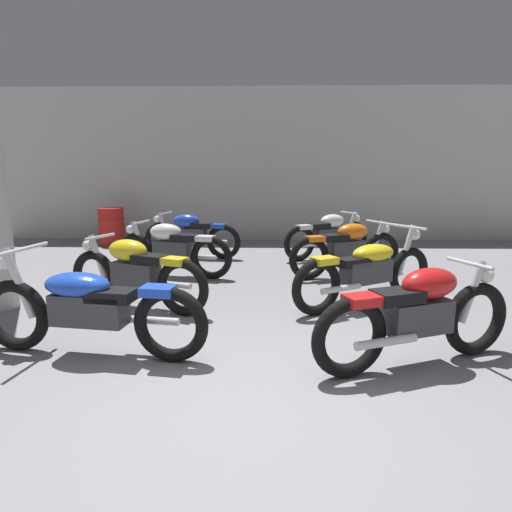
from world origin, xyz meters
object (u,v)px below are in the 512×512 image
Objects in this scene: motorcycle_left_row_1 at (135,272)px; motorcycle_left_row_3 at (191,234)px; motorcycle_right_row_0 at (419,314)px; oil_drum at (112,227)px; motorcycle_right_row_2 at (347,248)px; motorcycle_left_row_2 at (172,248)px; motorcycle_left_row_0 at (88,307)px; motorcycle_right_row_3 at (328,234)px; motorcycle_right_row_1 at (367,270)px.

motorcycle_left_row_1 is 0.96× the size of motorcycle_left_row_3.
motorcycle_right_row_0 is at bearing -59.42° from motorcycle_left_row_3.
motorcycle_right_row_0 is at bearing -27.22° from motorcycle_left_row_1.
oil_drum is (-1.94, 4.54, -0.03)m from motorcycle_left_row_1.
motorcycle_right_row_0 is 1.00× the size of motorcycle_right_row_2.
motorcycle_left_row_0 is at bearing -91.76° from motorcycle_left_row_2.
motorcycle_left_row_0 is 1.34m from motorcycle_left_row_1.
motorcycle_right_row_3 reaches higher than oil_drum.
motorcycle_right_row_2 is at bearing -30.72° from oil_drum.
motorcycle_right_row_2 is 1.48m from motorcycle_right_row_3.
motorcycle_left_row_0 is at bearing -71.86° from oil_drum.
motorcycle_right_row_2 is (2.73, -1.45, 0.00)m from motorcycle_left_row_3.
motorcycle_left_row_3 is 1.01× the size of motorcycle_right_row_1.
motorcycle_left_row_0 is 1.22× the size of motorcycle_right_row_3.
motorcycle_left_row_3 is at bearing 87.80° from motorcycle_left_row_1.
motorcycle_left_row_3 and motorcycle_right_row_2 have the same top height.
motorcycle_left_row_1 and motorcycle_right_row_0 have the same top height.
oil_drum is at bearing 108.14° from motorcycle_left_row_0.
motorcycle_left_row_1 is at bearing -131.10° from motorcycle_right_row_3.
motorcycle_left_row_0 is 1.15× the size of motorcycle_right_row_2.
motorcycle_right_row_3 is (2.77, 3.18, 0.00)m from motorcycle_left_row_1.
oil_drum is (-2.02, 2.93, -0.03)m from motorcycle_left_row_2.
motorcycle_left_row_1 and motorcycle_left_row_2 have the same top height.
motorcycle_left_row_2 reaches higher than oil_drum.
motorcycle_left_row_3 is (0.13, 4.49, 0.01)m from motorcycle_left_row_0.
motorcycle_right_row_1 reaches higher than motorcycle_right_row_3.
motorcycle_right_row_1 reaches higher than motorcycle_right_row_2.
motorcycle_left_row_0 is 2.86m from motorcycle_right_row_0.
motorcycle_right_row_3 is (-0.08, 4.64, 0.00)m from motorcycle_right_row_0.
motorcycle_left_row_3 is 2.48m from oil_drum.
motorcycle_right_row_3 is (2.65, 0.03, 0.00)m from motorcycle_left_row_3.
motorcycle_left_row_2 is 3.55m from oil_drum.
oil_drum is (-1.93, 5.88, -0.03)m from motorcycle_left_row_0.
motorcycle_left_row_2 is at bearing -178.35° from motorcycle_right_row_2.
motorcycle_right_row_1 reaches higher than motorcycle_left_row_1.
motorcycle_right_row_1 is 1.03× the size of motorcycle_right_row_2.
motorcycle_left_row_3 is (0.12, 3.15, 0.00)m from motorcycle_left_row_1.
motorcycle_right_row_2 is at bearing -28.03° from motorcycle_left_row_3.
motorcycle_left_row_3 is at bearing 132.25° from motorcycle_right_row_1.
motorcycle_left_row_3 is 5.36m from motorcycle_right_row_0.
motorcycle_left_row_0 is 3.21m from motorcycle_right_row_1.
oil_drum is at bearing 113.09° from motorcycle_left_row_1.
motorcycle_left_row_3 is 1.04× the size of motorcycle_right_row_0.
motorcycle_left_row_1 is at bearing 89.59° from motorcycle_left_row_0.
motorcycle_left_row_2 is at bearing -149.86° from motorcycle_right_row_3.
motorcycle_left_row_0 reaches higher than motorcycle_right_row_3.
motorcycle_right_row_1 reaches higher than motorcycle_left_row_3.
motorcycle_right_row_0 is (2.86, -0.13, 0.01)m from motorcycle_left_row_0.
motorcycle_left_row_1 is 4.94m from oil_drum.
motorcycle_right_row_1 is at bearing -91.54° from motorcycle_right_row_2.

